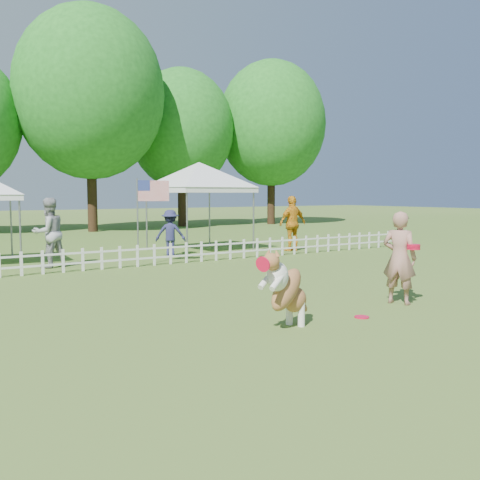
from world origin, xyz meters
The scene contains 13 objects.
ground centered at (0.00, 0.00, 0.00)m, with size 120.00×120.00×0.00m, color #3B601E.
picket_fence centered at (0.00, 7.00, 0.30)m, with size 22.00×0.08×0.60m, color silver, non-canonical shape.
handler centered at (1.84, -0.23, 0.84)m, with size 0.62×0.40×1.69m, color #A16E60.
dog centered at (-0.99, -0.55, 0.60)m, with size 1.15×0.38×1.19m, color brown, non-canonical shape.
frisbee_on_turf centered at (0.47, -0.65, 0.01)m, with size 0.24×0.24×0.02m, color red.
canopy_tent_right centered at (3.14, 9.65, 1.51)m, with size 2.92×2.92×3.02m, color white, non-canonical shape.
flag_pole centered at (-0.21, 7.05, 1.21)m, with size 0.93×0.10×2.41m, color gray, non-canonical shape.
spectator_a centered at (-2.30, 8.17, 0.95)m, with size 0.92×0.72×1.89m, color #9C9CA1.
spectator_b centered at (1.58, 8.72, 0.74)m, with size 0.96×0.55×1.49m, color #23254C.
spectator_c centered at (5.88, 7.90, 0.96)m, with size 1.13×0.47×1.93m, color orange.
tree_center_right centered at (3.00, 21.00, 6.30)m, with size 7.60×7.60×12.60m, color #1F661D, non-canonical shape.
tree_right centered at (9.00, 22.50, 5.20)m, with size 6.20×6.20×10.40m, color #1F661D, non-canonical shape.
tree_far_right centered at (15.00, 21.50, 5.70)m, with size 7.00×7.00×11.40m, color #1F661D, non-canonical shape.
Camera 1 is at (-5.83, -6.69, 2.01)m, focal length 40.00 mm.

